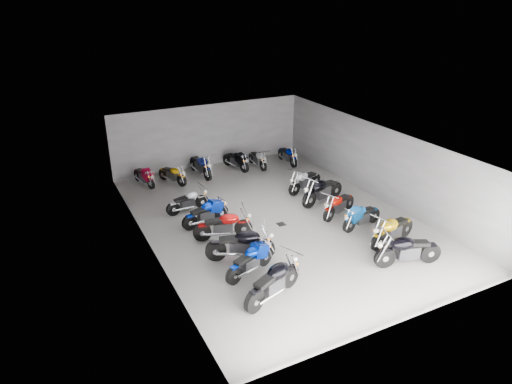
# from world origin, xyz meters

# --- Properties ---
(ground) EXTENTS (14.00, 14.00, 0.00)m
(ground) POSITION_xyz_m (0.00, 0.00, 0.00)
(ground) COLOR gray
(ground) RESTS_ON ground
(wall_back) EXTENTS (10.00, 0.10, 3.20)m
(wall_back) POSITION_xyz_m (0.00, 7.00, 1.60)
(wall_back) COLOR gray
(wall_back) RESTS_ON ground
(wall_left) EXTENTS (0.10, 14.00, 3.20)m
(wall_left) POSITION_xyz_m (-5.00, 0.00, 1.60)
(wall_left) COLOR gray
(wall_left) RESTS_ON ground
(wall_right) EXTENTS (0.10, 14.00, 3.20)m
(wall_right) POSITION_xyz_m (5.00, 0.00, 1.60)
(wall_right) COLOR gray
(wall_right) RESTS_ON ground
(ceiling) EXTENTS (10.00, 14.00, 0.04)m
(ceiling) POSITION_xyz_m (0.00, 0.00, 3.22)
(ceiling) COLOR black
(ceiling) RESTS_ON wall_back
(drain_grate) EXTENTS (0.32, 0.32, 0.01)m
(drain_grate) POSITION_xyz_m (0.00, -0.50, 0.01)
(drain_grate) COLOR black
(drain_grate) RESTS_ON ground
(motorcycle_left_a) EXTENTS (2.23, 1.01, 1.03)m
(motorcycle_left_a) POSITION_xyz_m (-2.53, -4.47, 0.56)
(motorcycle_left_a) COLOR black
(motorcycle_left_a) RESTS_ON ground
(motorcycle_left_b) EXTENTS (1.96, 0.86, 0.90)m
(motorcycle_left_b) POSITION_xyz_m (-2.58, -3.02, 0.49)
(motorcycle_left_b) COLOR black
(motorcycle_left_b) RESTS_ON ground
(motorcycle_left_c) EXTENTS (2.24, 1.05, 1.04)m
(motorcycle_left_c) POSITION_xyz_m (-2.47, -2.10, 0.57)
(motorcycle_left_c) COLOR black
(motorcycle_left_c) RESTS_ON ground
(motorcycle_left_d) EXTENTS (2.16, 0.70, 0.97)m
(motorcycle_left_d) POSITION_xyz_m (-2.43, -0.52, 0.53)
(motorcycle_left_d) COLOR black
(motorcycle_left_d) RESTS_ON ground
(motorcycle_left_e) EXTENTS (2.02, 0.54, 0.89)m
(motorcycle_left_e) POSITION_xyz_m (-2.60, 0.80, 0.49)
(motorcycle_left_e) COLOR black
(motorcycle_left_e) RESTS_ON ground
(motorcycle_left_f) EXTENTS (1.88, 0.44, 0.83)m
(motorcycle_left_f) POSITION_xyz_m (-2.85, 2.22, 0.45)
(motorcycle_left_f) COLOR black
(motorcycle_left_f) RESTS_ON ground
(motorcycle_right_a) EXTENTS (2.28, 0.78, 1.02)m
(motorcycle_right_a) POSITION_xyz_m (2.25, -4.87, 0.56)
(motorcycle_right_a) COLOR black
(motorcycle_right_a) RESTS_ON ground
(motorcycle_right_b) EXTENTS (2.27, 0.67, 1.01)m
(motorcycle_right_b) POSITION_xyz_m (2.78, -3.57, 0.55)
(motorcycle_right_b) COLOR black
(motorcycle_right_b) RESTS_ON ground
(motorcycle_right_c) EXTENTS (1.97, 0.52, 0.87)m
(motorcycle_right_c) POSITION_xyz_m (2.61, -2.09, 0.47)
(motorcycle_right_c) COLOR black
(motorcycle_right_c) RESTS_ON ground
(motorcycle_right_d) EXTENTS (1.98, 0.89, 0.91)m
(motorcycle_right_d) POSITION_xyz_m (2.43, -0.88, 0.50)
(motorcycle_right_d) COLOR black
(motorcycle_right_d) RESTS_ON ground
(motorcycle_right_e) EXTENTS (2.34, 0.75, 1.04)m
(motorcycle_right_e) POSITION_xyz_m (2.55, 0.47, 0.57)
(motorcycle_right_e) COLOR black
(motorcycle_right_e) RESTS_ON ground
(motorcycle_right_f) EXTENTS (2.04, 0.80, 0.92)m
(motorcycle_right_f) POSITION_xyz_m (2.55, 1.87, 0.50)
(motorcycle_right_f) COLOR black
(motorcycle_right_f) RESTS_ON ground
(motorcycle_back_a) EXTENTS (0.57, 1.87, 0.83)m
(motorcycle_back_a) POSITION_xyz_m (-3.75, 5.85, 0.45)
(motorcycle_back_a) COLOR black
(motorcycle_back_a) RESTS_ON ground
(motorcycle_back_b) EXTENTS (0.86, 1.76, 0.82)m
(motorcycle_back_b) POSITION_xyz_m (-2.49, 5.46, 0.45)
(motorcycle_back_b) COLOR black
(motorcycle_back_b) RESTS_ON ground
(motorcycle_back_c) EXTENTS (0.49, 2.27, 1.00)m
(motorcycle_back_c) POSITION_xyz_m (-0.97, 5.79, 0.54)
(motorcycle_back_c) COLOR black
(motorcycle_back_c) RESTS_ON ground
(motorcycle_back_d) EXTENTS (0.63, 1.94, 0.87)m
(motorcycle_back_d) POSITION_xyz_m (0.96, 5.84, 0.47)
(motorcycle_back_d) COLOR black
(motorcycle_back_d) RESTS_ON ground
(motorcycle_back_e) EXTENTS (0.36, 1.88, 0.83)m
(motorcycle_back_e) POSITION_xyz_m (2.07, 5.58, 0.45)
(motorcycle_back_e) COLOR black
(motorcycle_back_e) RESTS_ON ground
(motorcycle_back_f) EXTENTS (0.41, 1.97, 0.86)m
(motorcycle_back_f) POSITION_xyz_m (3.73, 5.37, 0.47)
(motorcycle_back_f) COLOR black
(motorcycle_back_f) RESTS_ON ground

